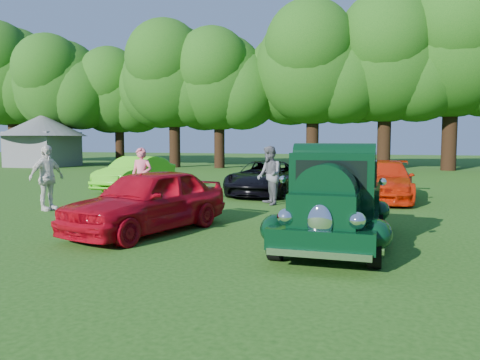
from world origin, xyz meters
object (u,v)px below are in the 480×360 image
(back_car_lime, at_px, (136,173))
(back_car_black, at_px, (265,178))
(hero_pickup, at_px, (335,205))
(spectator_white, at_px, (47,178))
(spectator_grey, at_px, (269,175))
(spectator_pink, at_px, (142,178))
(back_car_orange, at_px, (385,181))
(red_convertible, at_px, (148,200))
(gazebo, at_px, (43,135))

(back_car_lime, xyz_separation_m, back_car_black, (5.29, -0.04, -0.05))
(hero_pickup, bearing_deg, spectator_white, 166.49)
(spectator_grey, relative_size, spectator_white, 0.98)
(hero_pickup, height_order, spectator_white, spectator_white)
(hero_pickup, xyz_separation_m, spectator_grey, (-2.47, 4.92, 0.15))
(spectator_pink, bearing_deg, back_car_orange, 24.08)
(spectator_white, bearing_deg, back_car_lime, 16.80)
(red_convertible, xyz_separation_m, spectator_grey, (1.46, 4.92, 0.22))
(red_convertible, height_order, spectator_pink, spectator_pink)
(back_car_orange, height_order, gazebo, gazebo)
(spectator_grey, bearing_deg, back_car_orange, 91.99)
(gazebo, bearing_deg, spectator_pink, -43.75)
(spectator_pink, distance_m, gazebo, 24.81)
(hero_pickup, xyz_separation_m, back_car_orange, (0.88, 7.13, -0.11))
(hero_pickup, bearing_deg, spectator_grey, 116.66)
(red_convertible, height_order, gazebo, gazebo)
(spectator_grey, bearing_deg, gazebo, -157.31)
(back_car_orange, bearing_deg, hero_pickup, -96.46)
(hero_pickup, height_order, back_car_orange, hero_pickup)
(back_car_orange, distance_m, spectator_grey, 4.03)
(hero_pickup, height_order, red_convertible, hero_pickup)
(back_car_black, bearing_deg, hero_pickup, -65.37)
(spectator_grey, distance_m, gazebo, 26.37)
(back_car_lime, bearing_deg, red_convertible, -55.02)
(spectator_white, distance_m, gazebo, 24.20)
(red_convertible, relative_size, back_car_black, 0.91)
(red_convertible, bearing_deg, spectator_pink, 135.84)
(back_car_lime, bearing_deg, gazebo, 143.35)
(red_convertible, bearing_deg, spectator_white, 169.85)
(spectator_pink, bearing_deg, spectator_white, -156.02)
(spectator_grey, distance_m, spectator_white, 6.41)
(red_convertible, xyz_separation_m, spectator_pink, (-1.96, 3.25, 0.19))
(hero_pickup, relative_size, gazebo, 0.70)
(hero_pickup, bearing_deg, red_convertible, 179.98)
(spectator_pink, relative_size, spectator_grey, 0.97)
(back_car_orange, relative_size, spectator_pink, 2.51)
(spectator_white, bearing_deg, spectator_grey, -49.73)
(hero_pickup, relative_size, back_car_orange, 1.01)
(spectator_pink, height_order, gazebo, gazebo)
(back_car_orange, bearing_deg, spectator_grey, -146.03)
(back_car_black, xyz_separation_m, spectator_white, (-4.89, -5.54, 0.31))
(back_car_black, distance_m, spectator_grey, 2.71)
(hero_pickup, xyz_separation_m, spectator_pink, (-5.89, 3.25, 0.12))
(hero_pickup, distance_m, red_convertible, 3.94)
(red_convertible, bearing_deg, back_car_orange, 70.69)
(back_car_lime, distance_m, gazebo, 20.00)
(red_convertible, xyz_separation_m, gazebo, (-19.85, 20.37, 1.72))
(hero_pickup, relative_size, back_car_black, 1.01)
(spectator_pink, height_order, spectator_white, spectator_white)
(back_car_lime, bearing_deg, hero_pickup, -37.90)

